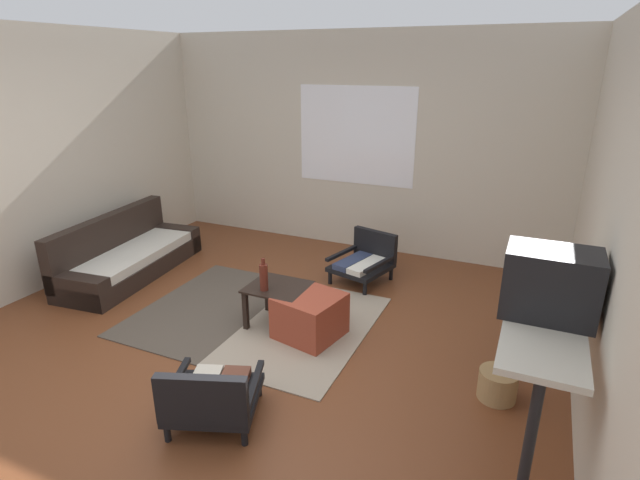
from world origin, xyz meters
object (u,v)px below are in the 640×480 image
Objects in this scene: armchair_striped_foreground at (211,397)px; armchair_by_window at (365,259)px; crt_television at (550,283)px; glass_bottle at (264,277)px; couch at (127,256)px; clay_vase at (549,272)px; ottoman_orange at (310,316)px; coffee_table at (278,295)px; wicker_basket at (498,385)px; console_shelf at (543,319)px.

armchair_by_window is at bearing 86.84° from armchair_striped_foreground.
glass_bottle is at bearing 168.27° from crt_television.
couch is 2.53× the size of armchair_striped_foreground.
armchair_by_window is 2.74m from crt_television.
crt_television is (1.94, 0.79, 0.87)m from armchair_striped_foreground.
clay_vase reaches higher than glass_bottle.
couch reaches higher than ottoman_orange.
crt_television is (2.19, -0.59, 0.78)m from coffee_table.
wicker_basket is at bearing -8.20° from coffee_table.
couch is 2.74m from armchair_by_window.
armchair_striped_foreground is (0.24, -1.37, -0.09)m from coffee_table.
wicker_basket is at bearing -7.84° from ottoman_orange.
ottoman_orange is 0.54m from glass_bottle.
couch is 4.46m from clay_vase.
wicker_basket is at bearing -4.67° from glass_bottle.
armchair_by_window is at bearing 135.70° from console_shelf.
ottoman_orange is at bearing 176.49° from clay_vase.
armchair_by_window is 1.42× the size of ottoman_orange.
coffee_table is (2.17, -0.33, 0.10)m from couch.
ottoman_orange is 0.98× the size of crt_television.
crt_television is (-0.00, -0.13, 0.30)m from console_shelf.
clay_vase reaches higher than ottoman_orange.
coffee_table and ottoman_orange have the same top height.
clay_vase is (1.84, -0.11, 0.81)m from ottoman_orange.
armchair_by_window is (2.56, 0.97, 0.03)m from couch.
coffee_table is 1.66× the size of clay_vase.
ottoman_orange is 2.11m from crt_television.
couch reaches higher than coffee_table.
console_shelf is (2.19, -0.46, 0.48)m from coffee_table.
armchair_by_window is 2.62× the size of wicker_basket.
coffee_table is 2.40m from crt_television.
coffee_table is 1.03× the size of crt_television.
armchair_striped_foreground is 1.33m from glass_bottle.
coffee_table is 1.05× the size of ottoman_orange.
armchair_striped_foreground is 1.47× the size of ottoman_orange.
crt_television is 1.62× the size of clay_vase.
glass_bottle is (2.10, -0.45, 0.32)m from couch.
crt_television is 1.73× the size of glass_bottle.
glass_bottle is at bearing 178.57° from clay_vase.
ottoman_orange is 1.69× the size of glass_bottle.
console_shelf reaches higher than wicker_basket.
armchair_striped_foreground is at bearing -93.16° from armchair_by_window.
clay_vase is at bearing -6.63° from couch.
crt_television reaches higher than armchair_striped_foreground.
clay_vase is (0.00, 0.28, 0.22)m from console_shelf.
console_shelf is 3.16× the size of crt_television.
couch reaches higher than armchair_by_window.
clay_vase is at bearing 89.56° from crt_television.
glass_bottle is at bearing -172.49° from ottoman_orange.
crt_television is at bearing -15.98° from ottoman_orange.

